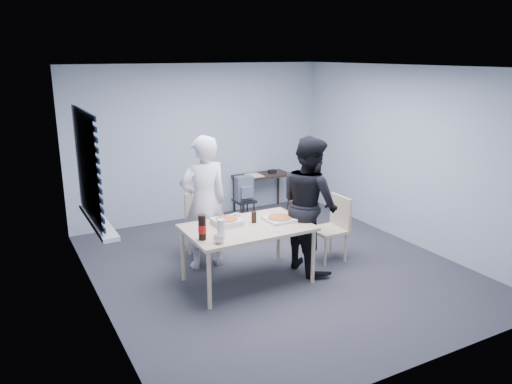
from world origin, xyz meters
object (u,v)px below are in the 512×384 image
dining_table (247,231)px  stool (244,206)px  mug_b (237,217)px  mug_a (219,239)px  person_white (204,203)px  side_table (262,179)px  person_black (309,204)px  chair_right (334,224)px  backpack (244,189)px  soda_bottle (202,228)px  chair_far (202,220)px

dining_table → stool: bearing=64.1°
stool → mug_b: size_ratio=4.43×
stool → mug_a: size_ratio=3.60×
person_white → side_table: (1.85, 1.79, -0.30)m
person_black → mug_a: person_black is taller
chair_right → backpack: (-0.45, 1.80, 0.12)m
backpack → mug_b: bearing=-100.0°
stool → mug_b: (-0.94, -1.65, 0.45)m
stool → backpack: backpack is taller
soda_bottle → person_black: bearing=5.4°
person_white → mug_a: size_ratio=14.39×
side_table → mug_b: size_ratio=10.02×
dining_table → side_table: bearing=57.7°
backpack → mug_a: 2.66m
soda_bottle → stool: bearing=52.5°
backpack → dining_table: bearing=-96.1°
person_white → dining_table: bearing=111.5°
chair_right → side_table: (0.20, 2.41, 0.08)m
chair_far → backpack: size_ratio=2.26×
chair_right → mug_b: size_ratio=8.90×
person_black → mug_b: bearing=74.1°
chair_far → person_black: bearing=-46.0°
mug_b → chair_right: bearing=-6.9°
dining_table → person_black: (0.89, -0.01, 0.21)m
side_table → person_white: bearing=-135.9°
person_black → chair_far: bearing=44.0°
person_black → mug_b: (-0.92, 0.26, -0.11)m
mug_a → soda_bottle: size_ratio=0.42×
stool → person_white: bearing=-134.9°
soda_bottle → chair_right: bearing=6.6°
soda_bottle → mug_a: bearing=-55.7°
mug_a → person_black: bearing=13.0°
stool → soda_bottle: 2.64m
person_black → person_white: bearing=58.7°
backpack → chair_far: bearing=-123.1°
mug_a → mug_b: (0.51, 0.59, -0.00)m
chair_far → person_black: person_black is taller
dining_table → person_black: person_black is taller
dining_table → soda_bottle: (-0.65, -0.16, 0.20)m
mug_b → side_table: bearing=54.5°
dining_table → stool: dining_table is taller
mug_b → soda_bottle: (-0.63, -0.41, 0.09)m
side_table → mug_b: 2.75m
backpack → mug_b: 1.89m
person_white → stool: 1.78m
stool → mug_a: mug_a is taller
chair_right → person_white: 1.80m
dining_table → backpack: 2.09m
person_white → side_table: person_white is taller
chair_right → backpack: chair_right is taller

